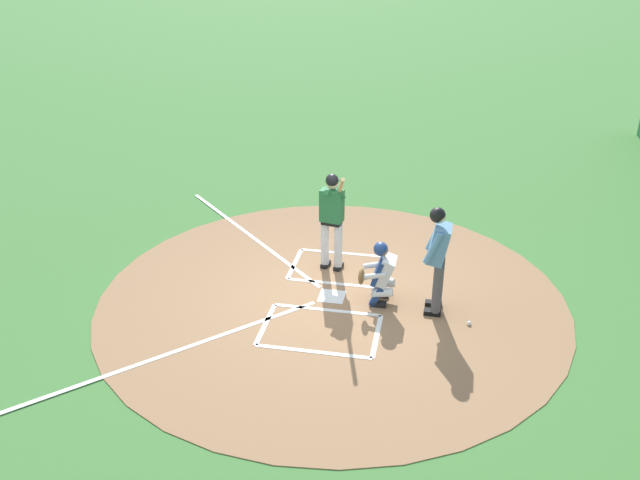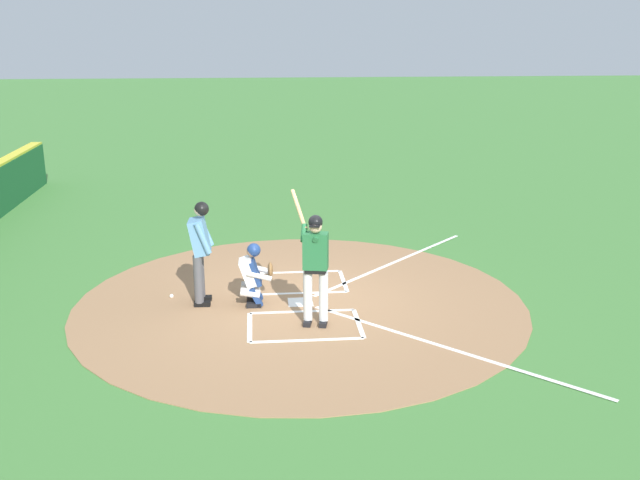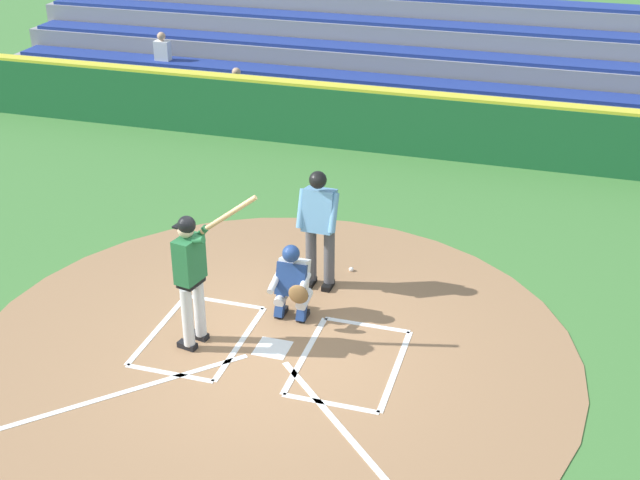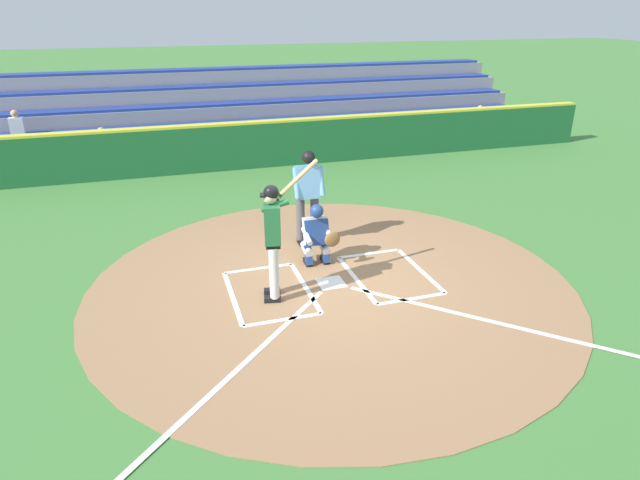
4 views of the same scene
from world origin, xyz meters
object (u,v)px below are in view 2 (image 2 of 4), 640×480
object	(u,v)px
batter	(315,261)
catcher	(253,273)
plate_umpire	(200,246)
baseball	(172,296)

from	to	relation	value
batter	catcher	bearing A→B (deg)	-135.09
plate_umpire	baseball	size ratio (longest dim) A/B	25.20
plate_umpire	catcher	bearing A→B (deg)	83.44
plate_umpire	batter	bearing A→B (deg)	59.89
catcher	plate_umpire	bearing A→B (deg)	-96.56
catcher	plate_umpire	xyz separation A→B (m)	(-0.10, -0.91, 0.49)
catcher	plate_umpire	size ratio (longest dim) A/B	0.61
batter	baseball	size ratio (longest dim) A/B	28.76
batter	baseball	bearing A→B (deg)	-120.05
catcher	plate_umpire	distance (m)	1.04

